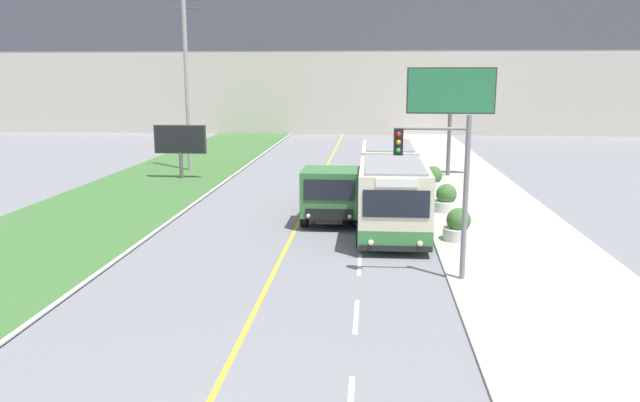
{
  "coord_description": "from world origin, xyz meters",
  "views": [
    {
      "loc": [
        3.06,
        -7.81,
        6.27
      ],
      "look_at": [
        1.1,
        16.16,
        1.4
      ],
      "focal_mm": 35.0,
      "sensor_mm": 36.0,
      "label": 1
    }
  ],
  "objects_px": {
    "traffic_light_mast": "(443,176)",
    "planter_round_second": "(446,199)",
    "billboard_small": "(180,141)",
    "car_distant": "(384,162)",
    "dump_truck": "(332,194)",
    "planter_round_near": "(458,226)",
    "utility_pole_far": "(187,79)",
    "planter_round_third": "(433,180)",
    "billboard_large": "(451,94)",
    "city_bus": "(391,185)"
  },
  "relations": [
    {
      "from": "city_bus",
      "to": "billboard_large",
      "type": "distance_m",
      "value": 13.22
    },
    {
      "from": "billboard_small",
      "to": "car_distant",
      "type": "bearing_deg",
      "value": 15.79
    },
    {
      "from": "utility_pole_far",
      "to": "traffic_light_mast",
      "type": "xyz_separation_m",
      "value": [
        14.25,
        -21.83,
        -2.71
      ]
    },
    {
      "from": "billboard_large",
      "to": "billboard_small",
      "type": "xyz_separation_m",
      "value": [
        -16.48,
        -2.2,
        -2.8
      ]
    },
    {
      "from": "traffic_light_mast",
      "to": "planter_round_near",
      "type": "height_order",
      "value": "traffic_light_mast"
    },
    {
      "from": "billboard_large",
      "to": "billboard_small",
      "type": "distance_m",
      "value": 16.86
    },
    {
      "from": "billboard_large",
      "to": "planter_round_second",
      "type": "relative_size",
      "value": 5.3
    },
    {
      "from": "city_bus",
      "to": "car_distant",
      "type": "relative_size",
      "value": 2.97
    },
    {
      "from": "billboard_large",
      "to": "planter_round_near",
      "type": "height_order",
      "value": "billboard_large"
    },
    {
      "from": "planter_round_third",
      "to": "traffic_light_mast",
      "type": "bearing_deg",
      "value": -94.64
    },
    {
      "from": "car_distant",
      "to": "utility_pole_far",
      "type": "height_order",
      "value": "utility_pole_far"
    },
    {
      "from": "dump_truck",
      "to": "billboard_large",
      "type": "height_order",
      "value": "billboard_large"
    },
    {
      "from": "planter_round_near",
      "to": "planter_round_third",
      "type": "xyz_separation_m",
      "value": [
        0.02,
        10.35,
        0.05
      ]
    },
    {
      "from": "dump_truck",
      "to": "traffic_light_mast",
      "type": "distance_m",
      "value": 8.81
    },
    {
      "from": "city_bus",
      "to": "billboard_large",
      "type": "height_order",
      "value": "billboard_large"
    },
    {
      "from": "utility_pole_far",
      "to": "traffic_light_mast",
      "type": "bearing_deg",
      "value": -56.87
    },
    {
      "from": "traffic_light_mast",
      "to": "planter_round_near",
      "type": "distance_m",
      "value": 5.52
    },
    {
      "from": "dump_truck",
      "to": "car_distant",
      "type": "bearing_deg",
      "value": 80.03
    },
    {
      "from": "car_distant",
      "to": "utility_pole_far",
      "type": "relative_size",
      "value": 0.36
    },
    {
      "from": "planter_round_second",
      "to": "planter_round_third",
      "type": "distance_m",
      "value": 5.17
    },
    {
      "from": "billboard_small",
      "to": "planter_round_near",
      "type": "distance_m",
      "value": 20.4
    },
    {
      "from": "traffic_light_mast",
      "to": "billboard_small",
      "type": "relative_size",
      "value": 1.55
    },
    {
      "from": "dump_truck",
      "to": "planter_round_second",
      "type": "height_order",
      "value": "dump_truck"
    },
    {
      "from": "city_bus",
      "to": "planter_round_third",
      "type": "distance_m",
      "value": 7.02
    },
    {
      "from": "dump_truck",
      "to": "billboard_small",
      "type": "relative_size",
      "value": 1.91
    },
    {
      "from": "dump_truck",
      "to": "planter_round_near",
      "type": "bearing_deg",
      "value": -30.9
    },
    {
      "from": "utility_pole_far",
      "to": "billboard_small",
      "type": "relative_size",
      "value": 3.61
    },
    {
      "from": "planter_round_near",
      "to": "planter_round_second",
      "type": "bearing_deg",
      "value": 88.51
    },
    {
      "from": "city_bus",
      "to": "planter_round_second",
      "type": "height_order",
      "value": "city_bus"
    },
    {
      "from": "billboard_small",
      "to": "planter_round_second",
      "type": "height_order",
      "value": "billboard_small"
    },
    {
      "from": "planter_round_second",
      "to": "planter_round_third",
      "type": "xyz_separation_m",
      "value": [
        -0.12,
        5.17,
        0.04
      ]
    },
    {
      "from": "planter_round_second",
      "to": "car_distant",
      "type": "bearing_deg",
      "value": 102.32
    },
    {
      "from": "traffic_light_mast",
      "to": "planter_round_second",
      "type": "bearing_deg",
      "value": 82.26
    },
    {
      "from": "billboard_small",
      "to": "planter_round_second",
      "type": "relative_size",
      "value": 2.59
    },
    {
      "from": "planter_round_near",
      "to": "car_distant",
      "type": "bearing_deg",
      "value": 98.26
    },
    {
      "from": "utility_pole_far",
      "to": "billboard_small",
      "type": "bearing_deg",
      "value": -82.34
    },
    {
      "from": "planter_round_near",
      "to": "planter_round_second",
      "type": "distance_m",
      "value": 5.17
    },
    {
      "from": "planter_round_third",
      "to": "dump_truck",
      "type": "bearing_deg",
      "value": -124.37
    },
    {
      "from": "planter_round_third",
      "to": "planter_round_near",
      "type": "bearing_deg",
      "value": -90.09
    },
    {
      "from": "city_bus",
      "to": "car_distant",
      "type": "xyz_separation_m",
      "value": [
        -0.02,
        13.42,
        -0.81
      ]
    },
    {
      "from": "car_distant",
      "to": "planter_round_third",
      "type": "bearing_deg",
      "value": -69.97
    },
    {
      "from": "city_bus",
      "to": "traffic_light_mast",
      "type": "xyz_separation_m",
      "value": [
        1.28,
        -8.51,
        1.79
      ]
    },
    {
      "from": "car_distant",
      "to": "planter_round_near",
      "type": "height_order",
      "value": "car_distant"
    },
    {
      "from": "planter_round_near",
      "to": "planter_round_second",
      "type": "xyz_separation_m",
      "value": [
        0.13,
        5.17,
        0.01
      ]
    },
    {
      "from": "dump_truck",
      "to": "traffic_light_mast",
      "type": "height_order",
      "value": "traffic_light_mast"
    },
    {
      "from": "traffic_light_mast",
      "to": "billboard_large",
      "type": "bearing_deg",
      "value": 82.57
    },
    {
      "from": "planter_round_near",
      "to": "planter_round_third",
      "type": "distance_m",
      "value": 10.35
    },
    {
      "from": "planter_round_second",
      "to": "utility_pole_far",
      "type": "bearing_deg",
      "value": 142.47
    },
    {
      "from": "utility_pole_far",
      "to": "planter_round_third",
      "type": "bearing_deg",
      "value": -23.74
    },
    {
      "from": "dump_truck",
      "to": "billboard_small",
      "type": "bearing_deg",
      "value": 132.94
    }
  ]
}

